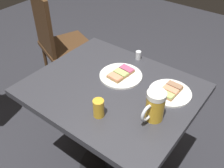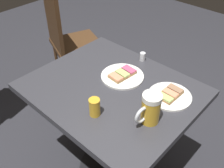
{
  "view_description": "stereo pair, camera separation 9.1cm",
  "coord_description": "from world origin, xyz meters",
  "px_view_note": "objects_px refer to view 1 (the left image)",
  "views": [
    {
      "loc": [
        0.79,
        0.61,
        1.52
      ],
      "look_at": [
        0.0,
        0.0,
        0.73
      ],
      "focal_mm": 40.87,
      "sensor_mm": 36.0,
      "label": 1
    },
    {
      "loc": [
        0.74,
        0.68,
        1.52
      ],
      "look_at": [
        0.0,
        0.0,
        0.73
      ],
      "focal_mm": 40.87,
      "sensor_mm": 36.0,
      "label": 2
    }
  ],
  "objects_px": {
    "beer_glass_small": "(99,108)",
    "cafe_chair": "(58,41)",
    "plate_near": "(170,92)",
    "plate_far": "(121,75)",
    "beer_mug": "(155,106)",
    "salt_shaker": "(138,55)"
  },
  "relations": [
    {
      "from": "plate_near",
      "to": "beer_mug",
      "type": "height_order",
      "value": "beer_mug"
    },
    {
      "from": "salt_shaker",
      "to": "plate_far",
      "type": "bearing_deg",
      "value": 5.69
    },
    {
      "from": "beer_glass_small",
      "to": "salt_shaker",
      "type": "distance_m",
      "value": 0.51
    },
    {
      "from": "plate_far",
      "to": "beer_glass_small",
      "type": "bearing_deg",
      "value": 17.42
    },
    {
      "from": "plate_near",
      "to": "cafe_chair",
      "type": "relative_size",
      "value": 0.23
    },
    {
      "from": "beer_glass_small",
      "to": "salt_shaker",
      "type": "xyz_separation_m",
      "value": [
        -0.49,
        -0.11,
        -0.02
      ]
    },
    {
      "from": "plate_near",
      "to": "salt_shaker",
      "type": "distance_m",
      "value": 0.34
    },
    {
      "from": "plate_near",
      "to": "salt_shaker",
      "type": "bearing_deg",
      "value": -119.79
    },
    {
      "from": "beer_mug",
      "to": "cafe_chair",
      "type": "height_order",
      "value": "cafe_chair"
    },
    {
      "from": "plate_far",
      "to": "beer_glass_small",
      "type": "height_order",
      "value": "beer_glass_small"
    },
    {
      "from": "plate_far",
      "to": "salt_shaker",
      "type": "bearing_deg",
      "value": -174.31
    },
    {
      "from": "plate_far",
      "to": "beer_mug",
      "type": "xyz_separation_m",
      "value": [
        0.16,
        0.29,
        0.06
      ]
    },
    {
      "from": "plate_near",
      "to": "beer_mug",
      "type": "bearing_deg",
      "value": 5.48
    },
    {
      "from": "salt_shaker",
      "to": "beer_mug",
      "type": "bearing_deg",
      "value": 40.63
    },
    {
      "from": "beer_glass_small",
      "to": "cafe_chair",
      "type": "bearing_deg",
      "value": -122.35
    },
    {
      "from": "beer_glass_small",
      "to": "plate_far",
      "type": "bearing_deg",
      "value": -162.58
    },
    {
      "from": "plate_near",
      "to": "beer_glass_small",
      "type": "relative_size",
      "value": 2.42
    },
    {
      "from": "beer_glass_small",
      "to": "cafe_chair",
      "type": "relative_size",
      "value": 0.09
    },
    {
      "from": "salt_shaker",
      "to": "plate_near",
      "type": "bearing_deg",
      "value": 60.21
    },
    {
      "from": "plate_near",
      "to": "beer_glass_small",
      "type": "bearing_deg",
      "value": -29.03
    },
    {
      "from": "beer_glass_small",
      "to": "cafe_chair",
      "type": "xyz_separation_m",
      "value": [
        -0.58,
        -0.92,
        -0.23
      ]
    },
    {
      "from": "plate_far",
      "to": "beer_mug",
      "type": "distance_m",
      "value": 0.34
    }
  ]
}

